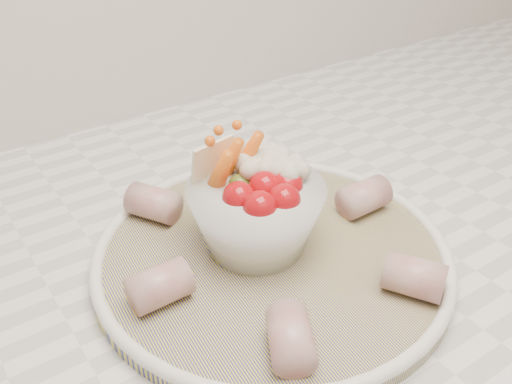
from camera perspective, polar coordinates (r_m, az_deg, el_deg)
serving_platter at (r=0.54m, az=1.63°, el=-6.26°), size 0.36×0.36×0.02m
veggie_bowl at (r=0.52m, az=0.08°, el=-1.54°), size 0.13×0.13×0.11m
cured_meat_rolls at (r=0.53m, az=1.67°, el=-4.50°), size 0.28×0.29×0.03m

